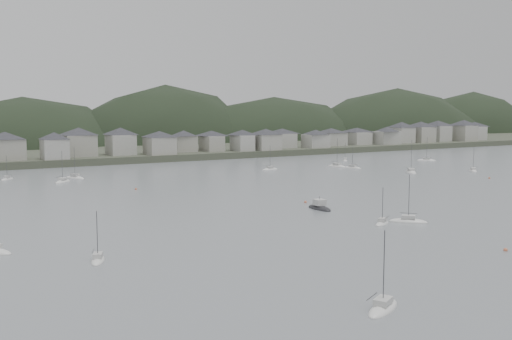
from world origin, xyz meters
TOP-DOWN VIEW (x-y plane):
  - ground at (0.00, 0.00)m, footprint 900.00×900.00m
  - far_shore_land at (0.00, 295.00)m, footprint 900.00×250.00m
  - forested_ridge at (4.83, 269.40)m, footprint 851.55×103.94m
  - waterfront_town at (50.59, 183.34)m, footprint 451.48×28.46m
  - sailboat_lead at (64.04, 109.73)m, footprint 4.82×7.95m
  - moored_fleet at (-4.95, 69.20)m, footprint 266.45×164.69m
  - motor_launch_far at (-2.53, 40.64)m, footprint 3.50×8.63m
  - mooring_buoys at (-10.57, 48.35)m, footprint 159.62×128.06m

SIDE VIEW (x-z plane):
  - forested_ridge at x=4.83m, z-range -62.57..40.00m
  - ground at x=0.00m, z-range 0.00..0.00m
  - mooring_buoys at x=-10.57m, z-range -0.20..0.50m
  - moored_fleet at x=-4.95m, z-range -6.41..6.76m
  - sailboat_lead at x=64.04m, z-range -5.01..5.37m
  - motor_launch_far at x=-2.53m, z-range -1.72..2.29m
  - far_shore_land at x=0.00m, z-range 0.00..3.00m
  - waterfront_town at x=50.59m, z-range 2.20..15.12m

